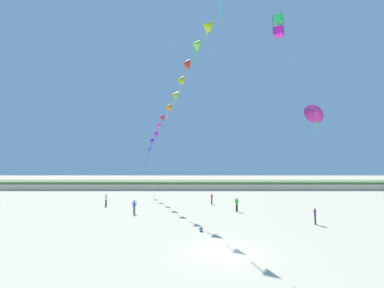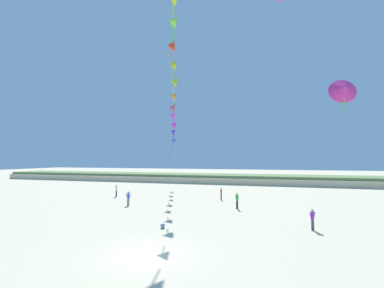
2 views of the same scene
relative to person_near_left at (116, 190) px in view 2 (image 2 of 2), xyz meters
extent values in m
plane|color=beige|center=(14.00, -18.77, -0.97)|extent=(240.00, 240.00, 0.00)
cube|color=beige|center=(14.00, 26.20, -0.33)|extent=(120.00, 10.65, 1.28)
cube|color=#6B844C|center=(14.00, 26.20, 0.49)|extent=(120.00, 9.05, 0.73)
cylinder|color=#282D4C|center=(-0.07, 0.03, -0.55)|extent=(0.12, 0.12, 0.85)
cylinder|color=#282D4C|center=(0.07, -0.03, -0.55)|extent=(0.12, 0.12, 0.85)
cylinder|color=white|center=(0.00, 0.00, 0.17)|extent=(0.22, 0.22, 0.60)
cylinder|color=white|center=(-0.17, 0.09, 0.22)|extent=(0.22, 0.17, 0.57)
cylinder|color=white|center=(0.17, -0.09, 0.22)|extent=(0.22, 0.17, 0.57)
sphere|color=beige|center=(0.00, 0.00, 0.59)|extent=(0.23, 0.23, 0.23)
cylinder|color=black|center=(17.42, -4.23, -0.55)|extent=(0.12, 0.12, 0.85)
cylinder|color=black|center=(17.32, -4.12, -0.55)|extent=(0.12, 0.12, 0.85)
cylinder|color=green|center=(17.37, -4.17, 0.18)|extent=(0.22, 0.22, 0.60)
cylinder|color=green|center=(17.50, -4.32, 0.23)|extent=(0.20, 0.21, 0.57)
cylinder|color=green|center=(17.23, -4.03, 0.23)|extent=(0.20, 0.21, 0.57)
sphere|color=beige|center=(17.37, -4.17, 0.60)|extent=(0.23, 0.23, 0.23)
cylinder|color=#474C56|center=(23.63, -11.00, -0.57)|extent=(0.12, 0.12, 0.79)
cylinder|color=#474C56|center=(23.74, -10.91, -0.57)|extent=(0.12, 0.12, 0.79)
cylinder|color=purple|center=(23.68, -10.96, 0.10)|extent=(0.21, 0.21, 0.56)
cylinder|color=purple|center=(23.55, -11.08, 0.15)|extent=(0.19, 0.18, 0.53)
cylinder|color=purple|center=(23.82, -10.84, 0.15)|extent=(0.19, 0.18, 0.53)
sphere|color=tan|center=(23.68, -10.96, 0.50)|extent=(0.21, 0.21, 0.21)
cylinder|color=#474C56|center=(5.25, -5.66, -0.57)|extent=(0.12, 0.12, 0.81)
cylinder|color=#474C56|center=(5.11, -5.70, -0.57)|extent=(0.12, 0.12, 0.81)
cylinder|color=blue|center=(5.18, -5.68, 0.13)|extent=(0.21, 0.21, 0.57)
cylinder|color=blue|center=(5.35, -5.62, 0.17)|extent=(0.21, 0.14, 0.54)
cylinder|color=blue|center=(5.00, -5.74, 0.17)|extent=(0.21, 0.14, 0.54)
sphere|color=#9E7051|center=(5.18, -5.68, 0.53)|extent=(0.22, 0.22, 0.22)
cylinder|color=#282D4C|center=(14.77, 1.19, -0.59)|extent=(0.11, 0.11, 0.76)
cylinder|color=#282D4C|center=(14.70, 1.30, -0.59)|extent=(0.11, 0.11, 0.76)
cylinder|color=red|center=(14.73, 1.24, 0.06)|extent=(0.20, 0.20, 0.54)
cylinder|color=red|center=(14.83, 1.10, 0.10)|extent=(0.16, 0.19, 0.51)
cylinder|color=red|center=(14.64, 1.39, 0.10)|extent=(0.16, 0.19, 0.51)
sphere|color=#9E7051|center=(14.73, 1.24, 0.44)|extent=(0.21, 0.21, 0.21)
cone|color=blue|center=(3.58, 13.25, 7.80)|extent=(1.22, 1.35, 1.16)
cylinder|color=blue|center=(3.52, 13.39, 6.72)|extent=(0.28, 0.22, 1.71)
cone|color=#4724C2|center=(4.46, 10.65, 9.21)|extent=(1.19, 1.32, 1.22)
cylinder|color=#8839E5|center=(4.41, 10.79, 8.15)|extent=(0.14, 0.23, 1.68)
cone|color=#C522E7|center=(5.54, 8.13, 10.10)|extent=(1.10, 1.30, 1.12)
cylinder|color=#E539DA|center=(5.48, 8.27, 8.89)|extent=(0.12, 0.29, 1.97)
cone|color=#D343E9|center=(6.33, 5.47, 11.20)|extent=(1.11, 1.28, 1.20)
cylinder|color=#E539D2|center=(6.27, 5.61, 9.90)|extent=(0.34, 0.10, 2.14)
cone|color=#C32857|center=(7.24, 2.86, 11.95)|extent=(1.05, 1.28, 1.14)
cylinder|color=#E53944|center=(7.19, 3.00, 11.10)|extent=(0.18, 0.13, 1.27)
cone|color=orange|center=(8.47, 0.04, 12.88)|extent=(1.15, 1.31, 1.11)
cylinder|color=gold|center=(8.41, 0.18, 11.99)|extent=(0.24, 0.22, 1.34)
cone|color=#A7C120|center=(9.59, -2.74, 13.94)|extent=(1.17, 1.29, 1.23)
cylinder|color=#A0E539|center=(9.54, -2.60, 13.00)|extent=(0.24, 0.12, 1.43)
cone|color=#9ABF0F|center=(10.45, -5.43, 14.98)|extent=(1.00, 1.26, 1.12)
cylinder|color=#98E539|center=(10.39, -5.29, 14.03)|extent=(0.11, 0.15, 1.45)
cone|color=red|center=(11.20, -7.96, 16.03)|extent=(1.03, 1.27, 1.13)
cylinder|color=orange|center=(11.14, -7.82, 14.99)|extent=(0.24, 0.27, 1.64)
cone|color=#78E539|center=(12.24, -10.37, 17.15)|extent=(1.23, 1.35, 1.20)
cylinder|color=#4FE539|center=(12.19, -10.23, 16.05)|extent=(0.10, 0.20, 1.75)
cylinder|color=#A6E539|center=(13.19, -12.89, 16.73)|extent=(0.10, 0.22, 1.36)
cylinder|color=silver|center=(4.00, 13.58, 3.54)|extent=(1.38, 0.33, 9.02)
cone|color=#D12D90|center=(28.38, -2.24, 11.71)|extent=(2.88, 1.81, 2.91)
cone|color=#4CE52D|center=(28.38, -2.24, 11.73)|extent=(1.59, 1.05, 1.62)
cylinder|color=#4CE52D|center=(28.38, -2.24, 10.18)|extent=(0.37, 0.13, 2.23)
sphere|color=blue|center=(12.68, -13.49, -0.79)|extent=(0.36, 0.36, 0.36)
cylinder|color=yellow|center=(12.68, -13.49, -0.79)|extent=(0.36, 0.36, 0.09)
camera|label=1|loc=(11.90, -35.94, 4.72)|focal=24.00mm
camera|label=2|loc=(20.40, -32.15, 4.36)|focal=24.00mm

